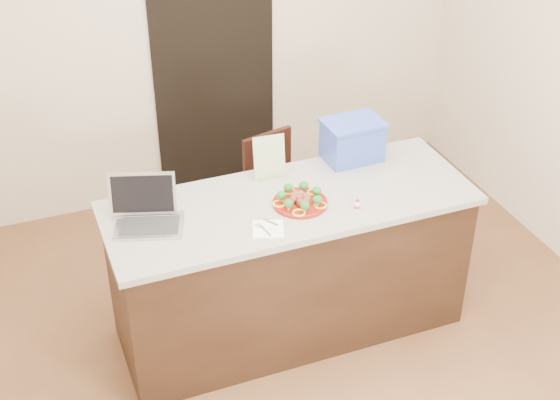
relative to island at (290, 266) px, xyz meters
name	(u,v)px	position (x,y,z in m)	size (l,w,h in m)	color
ground	(305,352)	(0.00, -0.25, -0.46)	(4.00, 4.00, 0.00)	brown
room_shell	(311,103)	(0.00, -0.25, 1.16)	(4.00, 4.00, 4.00)	white
doorway	(214,67)	(0.10, 1.73, 0.54)	(0.90, 0.02, 2.00)	black
island	(290,266)	(0.00, 0.00, 0.00)	(2.06, 0.76, 0.92)	black
plate	(300,202)	(0.03, -0.06, 0.47)	(0.30, 0.30, 0.02)	maroon
meatballs	(301,198)	(0.04, -0.06, 0.50)	(0.12, 0.12, 0.04)	brown
broccoli	(300,195)	(0.03, -0.06, 0.52)	(0.25, 0.25, 0.04)	#154F1B
pepper_rings	(300,201)	(0.03, -0.06, 0.48)	(0.29, 0.29, 0.01)	yellow
napkin	(268,229)	(-0.21, -0.22, 0.46)	(0.16, 0.16, 0.01)	white
fork	(264,228)	(-0.23, -0.22, 0.47)	(0.03, 0.14, 0.00)	#B6B6BA
knife	(275,228)	(-0.18, -0.24, 0.47)	(0.06, 0.17, 0.01)	white
yogurt_bottle	(357,206)	(0.30, -0.22, 0.48)	(0.03, 0.03, 0.06)	white
laptop	(146,210)	(-0.78, 0.08, 0.53)	(0.41, 0.38, 0.25)	#B2B3B7
leaflet	(269,157)	(-0.02, 0.27, 0.59)	(0.18, 0.00, 0.26)	silver
blue_box	(352,140)	(0.51, 0.29, 0.58)	(0.36, 0.26, 0.25)	#314CB2
chair	(272,187)	(0.21, 0.83, 0.01)	(0.45, 0.45, 0.84)	black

